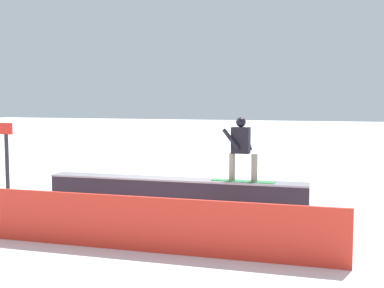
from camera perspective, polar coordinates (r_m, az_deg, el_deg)
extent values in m
plane|color=white|center=(10.96, -2.26, -7.72)|extent=(120.00, 120.00, 0.00)
cube|color=#251D27|center=(10.90, -2.26, -6.09)|extent=(6.17, 1.06, 0.64)
cube|color=red|center=(10.93, -2.26, -6.91)|extent=(6.18, 1.07, 0.15)
cube|color=gray|center=(10.84, -2.27, -4.34)|extent=(6.17, 1.12, 0.04)
cube|color=#3A954D|center=(10.46, 6.28, -4.55)|extent=(1.43, 0.31, 0.01)
cylinder|color=gray|center=(10.47, 4.95, -2.79)|extent=(0.14, 0.14, 0.61)
cylinder|color=gray|center=(10.36, 7.67, -2.90)|extent=(0.14, 0.14, 0.61)
cube|color=black|center=(10.36, 6.01, 0.46)|extent=(0.41, 0.25, 0.59)
sphere|color=black|center=(10.34, 6.03, 2.68)|extent=(0.22, 0.22, 0.22)
cylinder|color=black|center=(10.24, 4.82, 0.58)|extent=(0.41, 0.10, 0.49)
cylinder|color=black|center=(10.50, 6.75, 0.67)|extent=(0.26, 0.10, 0.55)
cube|color=red|center=(8.01, -11.70, -9.21)|extent=(8.11, 0.82, 0.90)
cylinder|color=#262628|center=(12.96, -21.77, -2.48)|extent=(0.10, 0.10, 1.62)
cube|color=red|center=(12.88, -21.90, 1.77)|extent=(0.40, 0.04, 0.30)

